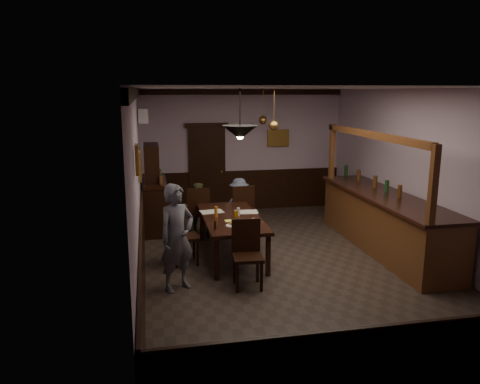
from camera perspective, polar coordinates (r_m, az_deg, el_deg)
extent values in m
cube|color=#2D2621|center=(8.24, 6.02, -8.91)|extent=(5.00, 8.00, 0.01)
cube|color=white|center=(7.68, 6.53, 12.48)|extent=(5.00, 8.00, 0.01)
cube|color=#B99FB8|center=(11.65, 0.32, 5.07)|extent=(5.00, 0.01, 3.00)
cube|color=#B99FB8|center=(4.32, 22.62, -8.53)|extent=(5.00, 0.01, 3.00)
cube|color=#B99FB8|center=(7.46, -12.36, 0.69)|extent=(0.01, 8.00, 3.00)
cube|color=#B99FB8|center=(8.89, 21.82, 1.93)|extent=(0.01, 8.00, 3.00)
cube|color=black|center=(8.40, -1.07, -3.21)|extent=(1.00, 2.20, 0.06)
cube|color=black|center=(7.49, -2.85, -8.19)|extent=(0.07, 0.07, 0.69)
cube|color=black|center=(7.65, 3.44, -7.75)|extent=(0.07, 0.07, 0.69)
cube|color=black|center=(9.41, -4.69, -3.91)|extent=(0.07, 0.07, 0.69)
cube|color=black|center=(9.54, 0.33, -3.64)|extent=(0.07, 0.07, 0.69)
cube|color=black|center=(9.69, -5.11, -2.57)|extent=(0.48, 0.48, 0.05)
cube|color=black|center=(9.42, -5.07, -1.17)|extent=(0.46, 0.07, 0.54)
cube|color=black|center=(9.95, -4.09, -3.68)|extent=(0.04, 0.04, 0.47)
cube|color=black|center=(9.93, -6.21, -3.76)|extent=(0.04, 0.04, 0.47)
cube|color=black|center=(9.59, -3.91, -4.28)|extent=(0.04, 0.04, 0.47)
cube|color=black|center=(9.57, -6.11, -4.36)|extent=(0.04, 0.04, 0.47)
cube|color=black|center=(9.82, 0.12, -2.29)|extent=(0.48, 0.48, 0.05)
cube|color=black|center=(9.55, 0.41, -0.89)|extent=(0.46, 0.06, 0.55)
cube|color=black|center=(10.11, 0.90, -3.38)|extent=(0.04, 0.04, 0.47)
cube|color=black|center=(10.02, -1.17, -3.52)|extent=(0.04, 0.04, 0.47)
cube|color=black|center=(9.76, 1.44, -3.95)|extent=(0.04, 0.04, 0.47)
cube|color=black|center=(9.67, -0.69, -4.10)|extent=(0.04, 0.04, 0.47)
cube|color=black|center=(7.16, 0.95, -8.00)|extent=(0.48, 0.48, 0.05)
cube|color=black|center=(7.26, 0.73, -5.31)|extent=(0.45, 0.07, 0.53)
cube|color=black|center=(7.07, -0.33, -10.48)|extent=(0.04, 0.04, 0.46)
cube|color=black|center=(7.12, 2.62, -10.32)|extent=(0.04, 0.04, 0.46)
cube|color=black|center=(7.40, -0.67, -9.40)|extent=(0.04, 0.04, 0.46)
cube|color=black|center=(7.45, 2.14, -9.26)|extent=(0.04, 0.04, 0.46)
cube|color=black|center=(8.17, -6.71, -5.49)|extent=(0.48, 0.48, 0.05)
cube|color=black|center=(8.07, -8.19, -3.65)|extent=(0.07, 0.45, 0.53)
cube|color=black|center=(8.11, -5.19, -7.46)|extent=(0.04, 0.04, 0.46)
cube|color=black|center=(8.45, -5.64, -6.66)|extent=(0.04, 0.04, 0.46)
cube|color=black|center=(8.06, -7.75, -7.66)|extent=(0.04, 0.04, 0.46)
cube|color=black|center=(8.40, -8.09, -6.84)|extent=(0.04, 0.04, 0.46)
imported|color=#565762|center=(7.06, -7.70, -5.53)|extent=(0.71, 0.65, 1.63)
imported|color=#4A4F2F|center=(9.87, -5.24, -1.96)|extent=(0.59, 0.49, 1.09)
imported|color=slate|center=(9.99, -0.11, -1.56)|extent=(0.74, 0.43, 1.15)
cube|color=silver|center=(8.73, -3.47, -2.41)|extent=(0.46, 0.36, 0.01)
cube|color=silver|center=(8.69, 0.78, -2.44)|extent=(0.45, 0.34, 0.01)
cube|color=#DBE554|center=(8.12, -1.31, -3.52)|extent=(0.15, 0.15, 0.00)
cylinder|color=white|center=(7.89, 1.95, -3.97)|extent=(0.15, 0.15, 0.01)
imported|color=white|center=(7.96, 1.65, -3.49)|extent=(0.08, 0.08, 0.07)
cylinder|color=white|center=(7.81, -0.94, -4.12)|extent=(0.22, 0.22, 0.01)
torus|color=#C68C47|center=(7.87, -0.83, -3.79)|extent=(0.13, 0.13, 0.04)
torus|color=#C68C47|center=(7.87, -0.35, -3.78)|extent=(0.13, 0.13, 0.04)
cylinder|color=orange|center=(8.33, -0.49, -2.70)|extent=(0.07, 0.07, 0.12)
cylinder|color=#BF721E|center=(8.33, -2.95, -2.43)|extent=(0.06, 0.06, 0.20)
cylinder|color=silver|center=(8.42, -0.21, -2.42)|extent=(0.06, 0.06, 0.15)
cylinder|color=black|center=(7.63, -3.05, -4.04)|extent=(0.04, 0.04, 0.14)
cube|color=black|center=(10.22, -10.24, -1.84)|extent=(0.50, 1.41, 1.01)
cube|color=black|center=(10.10, -10.36, 1.20)|extent=(0.48, 1.36, 0.08)
cube|color=black|center=(10.04, -10.73, 3.44)|extent=(0.30, 0.91, 0.80)
cube|color=#552C16|center=(9.23, 17.21, -3.68)|extent=(0.84, 3.91, 1.02)
cube|color=black|center=(9.09, 17.31, -0.47)|extent=(0.93, 4.00, 0.06)
cube|color=#552C16|center=(8.76, 15.75, 6.75)|extent=(0.10, 3.82, 0.12)
cube|color=#552C16|center=(7.24, 22.13, 0.75)|extent=(0.10, 0.10, 1.21)
cube|color=#552C16|center=(10.50, 10.98, 4.76)|extent=(0.10, 0.10, 1.21)
cube|color=black|center=(11.52, -4.02, 2.69)|extent=(0.90, 0.06, 2.10)
cube|color=white|center=(10.23, -11.72, 9.16)|extent=(0.20, 0.85, 0.30)
cube|color=olive|center=(5.78, -12.46, 3.90)|extent=(0.04, 0.28, 0.36)
cube|color=olive|center=(8.22, -12.08, 3.16)|extent=(0.04, 0.62, 0.48)
cube|color=olive|center=(11.79, 4.68, 6.58)|extent=(0.55, 0.04, 0.42)
cylinder|color=black|center=(7.31, 0.00, 9.92)|extent=(0.02, 0.02, 0.68)
cone|color=black|center=(7.34, 0.00, 7.27)|extent=(0.56, 0.56, 0.22)
sphere|color=#FFD88C|center=(7.34, 0.00, 6.88)|extent=(0.12, 0.12, 0.12)
cylinder|color=#BF8C3F|center=(9.16, 4.17, 10.29)|extent=(0.02, 0.02, 0.70)
cone|color=#BF8C3F|center=(9.18, 4.13, 8.11)|extent=(0.20, 0.20, 0.22)
sphere|color=#FFD88C|center=(9.18, 4.13, 7.80)|extent=(0.12, 0.12, 0.12)
cylinder|color=#BF8C3F|center=(10.81, 2.83, 10.61)|extent=(0.02, 0.02, 0.70)
cone|color=#BF8C3F|center=(10.83, 2.81, 8.76)|extent=(0.20, 0.20, 0.22)
sphere|color=#FFD88C|center=(10.83, 2.81, 8.49)|extent=(0.12, 0.12, 0.12)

